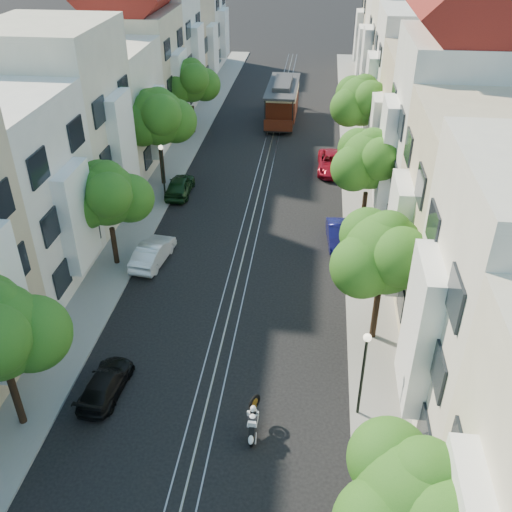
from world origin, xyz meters
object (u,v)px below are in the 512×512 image
(parked_car_w_far, at_px, (180,186))
(parked_car_e_far, at_px, (332,163))
(tree_w_b, at_px, (108,196))
(sportbike_rider, at_px, (253,420))
(parked_car_e_mid, at_px, (338,235))
(tree_w_c, at_px, (158,118))
(lamp_east, at_px, (364,363))
(lamp_west, at_px, (162,165))
(cable_car, at_px, (282,99))
(tree_e_b, at_px, (385,255))
(tree_e_a, at_px, (419,503))
(tree_e_c, at_px, (370,161))
(tree_w_d, at_px, (191,82))
(parked_car_w_mid, at_px, (153,253))
(tree_e_d, at_px, (362,102))
(parked_car_w_near, at_px, (105,384))

(parked_car_w_far, bearing_deg, parked_car_e_far, -154.30)
(tree_w_b, xyz_separation_m, sportbike_rider, (9.27, -11.46, -3.60))
(parked_car_e_mid, bearing_deg, tree_w_c, 146.03)
(lamp_east, bearing_deg, parked_car_e_far, 92.38)
(lamp_west, height_order, cable_car, lamp_west)
(tree_w_c, xyz_separation_m, parked_car_w_far, (1.54, -1.50, -4.38))
(tree_e_b, relative_size, parked_car_e_far, 1.37)
(tree_e_a, bearing_deg, tree_e_c, 90.00)
(tree_e_b, bearing_deg, tree_w_d, 118.07)
(tree_w_d, xyz_separation_m, parked_car_e_far, (12.40, -7.08, -3.92))
(tree_e_c, distance_m, parked_car_w_mid, 14.13)
(tree_e_d, height_order, tree_w_b, tree_e_d)
(parked_car_w_near, bearing_deg, tree_e_d, -109.47)
(parked_car_w_far, bearing_deg, tree_e_c, 163.96)
(tree_e_a, xyz_separation_m, parked_car_w_mid, (-12.38, 17.45, -3.74))
(tree_e_c, height_order, tree_e_d, tree_e_d)
(tree_e_b, bearing_deg, tree_w_b, 160.85)
(cable_car, bearing_deg, tree_e_d, -53.99)
(tree_e_a, distance_m, tree_w_c, 31.49)
(tree_w_d, relative_size, lamp_east, 1.57)
(tree_w_c, bearing_deg, parked_car_w_mid, -79.18)
(tree_w_c, relative_size, lamp_east, 1.71)
(tree_w_d, bearing_deg, tree_w_c, -90.00)
(tree_e_b, distance_m, parked_car_w_near, 13.35)
(tree_e_a, distance_m, tree_w_b, 22.28)
(lamp_west, distance_m, cable_car, 19.68)
(tree_e_b, distance_m, parked_car_w_far, 19.80)
(tree_e_b, relative_size, tree_e_c, 1.03)
(lamp_east, xyz_separation_m, parked_car_w_near, (-10.70, 0.03, -2.31))
(cable_car, bearing_deg, tree_w_d, -149.10)
(parked_car_e_mid, bearing_deg, parked_car_w_far, 148.57)
(lamp_west, bearing_deg, lamp_east, -55.01)
(tree_w_b, relative_size, sportbike_rider, 3.32)
(tree_e_a, height_order, lamp_east, tree_e_a)
(sportbike_rider, height_order, parked_car_w_near, sportbike_rider)
(tree_e_c, distance_m, parked_car_w_near, 20.17)
(sportbike_rider, bearing_deg, parked_car_e_far, 81.75)
(tree_w_c, bearing_deg, parked_car_w_far, -44.18)
(sportbike_rider, relative_size, parked_car_e_mid, 0.53)
(parked_car_e_far, xyz_separation_m, parked_car_w_mid, (-10.39, -14.47, -0.01))
(lamp_east, xyz_separation_m, lamp_west, (-12.60, 18.00, 0.00))
(lamp_east, relative_size, parked_car_e_far, 0.86)
(tree_e_a, distance_m, lamp_west, 28.51)
(sportbike_rider, xyz_separation_m, cable_car, (-1.63, 37.93, 1.24))
(tree_e_d, height_order, parked_car_w_far, tree_e_d)
(tree_e_d, relative_size, parked_car_w_near, 1.86)
(parked_car_w_mid, bearing_deg, tree_w_b, 20.02)
(tree_e_d, height_order, parked_car_w_mid, tree_e_d)
(tree_w_c, height_order, sportbike_rider, tree_w_c)
(tree_e_b, bearing_deg, lamp_east, -100.93)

